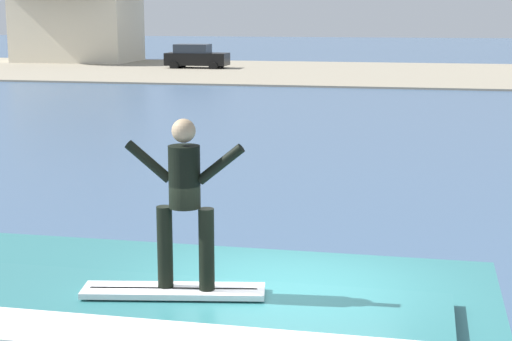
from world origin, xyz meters
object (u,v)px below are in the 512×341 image
(surfboard, at_px, (174,291))
(car_near_shore, at_px, (196,57))
(house_with_chimney, at_px, (77,7))
(surfer, at_px, (185,195))

(surfboard, relative_size, car_near_shore, 0.42)
(surfboard, height_order, car_near_shore, car_near_shore)
(car_near_shore, distance_m, house_with_chimney, 13.87)
(surfboard, distance_m, car_near_shore, 52.75)
(surfboard, height_order, house_with_chimney, house_with_chimney)
(house_with_chimney, bearing_deg, surfboard, -65.11)
(surfer, distance_m, car_near_shore, 52.78)
(surfer, distance_m, house_with_chimney, 62.62)
(surfer, xyz_separation_m, house_with_chimney, (-26.45, 56.72, 2.16))
(surfboard, relative_size, house_with_chimney, 0.16)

